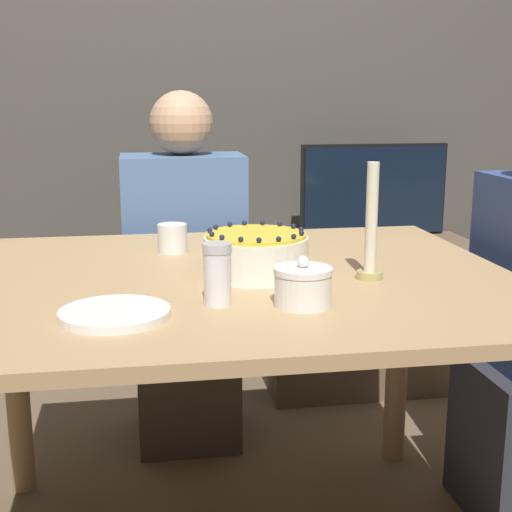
# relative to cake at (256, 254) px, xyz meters

# --- Properties ---
(wall_behind) EXTENTS (8.00, 0.05, 2.60)m
(wall_behind) POSITION_rel_cake_xyz_m (-0.05, 1.41, 0.48)
(wall_behind) COLOR #4C4742
(wall_behind) RESTS_ON ground_plane
(dining_table) EXTENTS (1.31, 1.08, 0.77)m
(dining_table) POSITION_rel_cake_xyz_m (-0.05, 0.01, -0.16)
(dining_table) COLOR tan
(dining_table) RESTS_ON ground_plane
(cake) EXTENTS (0.24, 0.24, 0.11)m
(cake) POSITION_rel_cake_xyz_m (0.00, 0.00, 0.00)
(cake) COLOR white
(cake) RESTS_ON dining_table
(sugar_bowl) EXTENTS (0.12, 0.12, 0.10)m
(sugar_bowl) POSITION_rel_cake_xyz_m (0.05, -0.26, -0.01)
(sugar_bowl) COLOR white
(sugar_bowl) RESTS_ON dining_table
(sugar_shaker) EXTENTS (0.06, 0.06, 0.13)m
(sugar_shaker) POSITION_rel_cake_xyz_m (-0.12, -0.22, 0.01)
(sugar_shaker) COLOR white
(sugar_shaker) RESTS_ON dining_table
(plate_stack) EXTENTS (0.21, 0.21, 0.02)m
(plate_stack) POSITION_rel_cake_xyz_m (-0.32, -0.28, -0.04)
(plate_stack) COLOR white
(plate_stack) RESTS_ON dining_table
(candle) EXTENTS (0.06, 0.06, 0.27)m
(candle) POSITION_rel_cake_xyz_m (0.25, -0.08, 0.06)
(candle) COLOR tan
(candle) RESTS_ON dining_table
(cup) EXTENTS (0.08, 0.08, 0.08)m
(cup) POSITION_rel_cake_xyz_m (-0.18, 0.28, -0.01)
(cup) COLOR white
(cup) RESTS_ON dining_table
(person_man_blue_shirt) EXTENTS (0.40, 0.34, 1.20)m
(person_man_blue_shirt) POSITION_rel_cake_xyz_m (-0.12, 0.75, -0.30)
(person_man_blue_shirt) COLOR #473D33
(person_man_blue_shirt) RESTS_ON ground_plane
(side_cabinet) EXTENTS (0.88, 0.46, 0.59)m
(side_cabinet) POSITION_rel_cake_xyz_m (0.67, 1.13, -0.53)
(side_cabinet) COLOR brown
(side_cabinet) RESTS_ON ground_plane
(tv_monitor) EXTENTS (0.60, 0.10, 0.41)m
(tv_monitor) POSITION_rel_cake_xyz_m (0.67, 1.13, -0.02)
(tv_monitor) COLOR black
(tv_monitor) RESTS_ON side_cabinet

